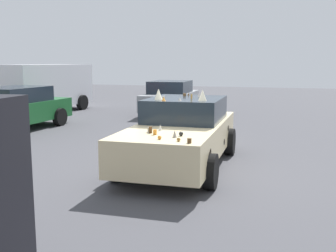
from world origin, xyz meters
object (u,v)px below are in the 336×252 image
at_px(parked_van_near_left, 45,86).
at_px(parked_sedan_near_right, 171,97).
at_px(art_car_decorated, 182,133).
at_px(parked_sedan_behind_left, 13,109).

xyz_separation_m(parked_van_near_left, parked_sedan_near_right, (1.09, -5.75, -0.49)).
bearing_deg(art_car_decorated, parked_sedan_behind_left, -114.91).
distance_m(art_car_decorated, parked_sedan_near_right, 9.19).
xyz_separation_m(art_car_decorated, parked_van_near_left, (7.64, 8.63, 0.49)).
bearing_deg(parked_van_near_left, parked_sedan_near_right, 105.33).
relative_size(art_car_decorated, parked_sedan_near_right, 1.10).
bearing_deg(parked_sedan_behind_left, parked_van_near_left, -156.04).
relative_size(parked_van_near_left, parked_sedan_near_right, 1.20).
distance_m(art_car_decorated, parked_sedan_behind_left, 7.33).
bearing_deg(parked_sedan_behind_left, parked_sedan_near_right, 148.53).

